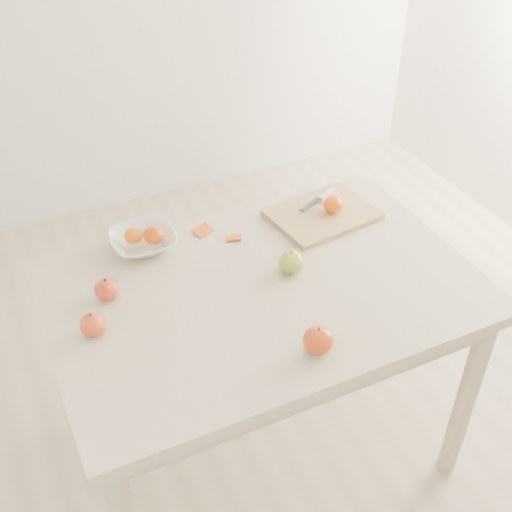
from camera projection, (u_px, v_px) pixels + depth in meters
name	position (u px, v px, depth m)	size (l,w,h in m)	color
ground	(262.00, 446.00, 2.27)	(3.50, 3.50, 0.00)	#C6B293
table	(263.00, 311.00, 1.87)	(1.20, 0.80, 0.75)	beige
cutting_board	(323.00, 214.00, 2.08)	(0.33, 0.24, 0.02)	tan
board_tangerine	(333.00, 204.00, 2.06)	(0.06, 0.06, 0.05)	#E54808
fruit_bowl	(143.00, 241.00, 1.94)	(0.20, 0.20, 0.05)	white
bowl_tangerine_near	(133.00, 236.00, 1.92)	(0.05, 0.05, 0.05)	#E24C07
bowl_tangerine_far	(154.00, 235.00, 1.92)	(0.06, 0.06, 0.05)	#DF5507
orange_peel_a	(203.00, 232.00, 2.01)	(0.06, 0.04, 0.00)	#C4490D
orange_peel_b	(234.00, 238.00, 1.99)	(0.04, 0.04, 0.00)	#C9470E
paring_knife	(324.00, 196.00, 2.13)	(0.16, 0.08, 0.01)	white
apple_green	(291.00, 262.00, 1.84)	(0.07, 0.07, 0.07)	#679A19
apple_red_a	(107.00, 289.00, 1.75)	(0.07, 0.07, 0.06)	#8E0706
apple_red_d	(93.00, 325.00, 1.64)	(0.07, 0.07, 0.06)	#96040F
apple_red_c	(318.00, 340.00, 1.59)	(0.08, 0.08, 0.07)	#A00C0D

